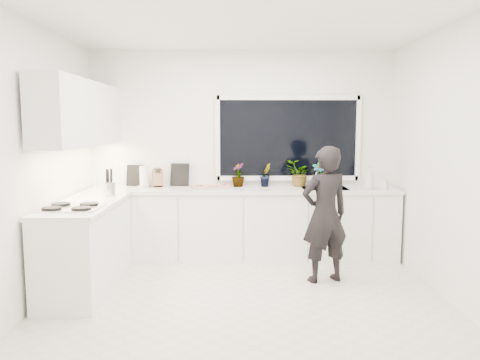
{
  "coord_description": "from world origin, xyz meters",
  "views": [
    {
      "loc": [
        -0.09,
        -4.48,
        1.73
      ],
      "look_at": [
        -0.05,
        0.4,
        1.15
      ],
      "focal_mm": 35.0,
      "sensor_mm": 36.0,
      "label": 1
    }
  ],
  "objects": [
    {
      "name": "floor",
      "position": [
        0.0,
        0.0,
        -0.01
      ],
      "size": [
        4.0,
        3.5,
        0.02
      ],
      "primitive_type": "cube",
      "color": "beige",
      "rests_on": "ground"
    },
    {
      "name": "wall_back",
      "position": [
        0.0,
        1.76,
        1.35
      ],
      "size": [
        4.0,
        0.02,
        2.7
      ],
      "primitive_type": "cube",
      "color": "white",
      "rests_on": "ground"
    },
    {
      "name": "wall_left",
      "position": [
        -2.01,
        0.0,
        1.35
      ],
      "size": [
        0.02,
        3.5,
        2.7
      ],
      "primitive_type": "cube",
      "color": "white",
      "rests_on": "ground"
    },
    {
      "name": "wall_right",
      "position": [
        2.01,
        0.0,
        1.35
      ],
      "size": [
        0.02,
        3.5,
        2.7
      ],
      "primitive_type": "cube",
      "color": "white",
      "rests_on": "ground"
    },
    {
      "name": "ceiling",
      "position": [
        0.0,
        0.0,
        2.71
      ],
      "size": [
        4.0,
        3.5,
        0.02
      ],
      "primitive_type": "cube",
      "color": "white",
      "rests_on": "wall_back"
    },
    {
      "name": "window",
      "position": [
        0.6,
        1.73,
        1.55
      ],
      "size": [
        1.8,
        0.02,
        1.0
      ],
      "primitive_type": "cube",
      "color": "black",
      "rests_on": "wall_back"
    },
    {
      "name": "base_cabinets_back",
      "position": [
        0.0,
        1.45,
        0.44
      ],
      "size": [
        3.92,
        0.58,
        0.88
      ],
      "primitive_type": "cube",
      "color": "white",
      "rests_on": "floor"
    },
    {
      "name": "base_cabinets_left",
      "position": [
        -1.67,
        0.35,
        0.44
      ],
      "size": [
        0.58,
        1.6,
        0.88
      ],
      "primitive_type": "cube",
      "color": "white",
      "rests_on": "floor"
    },
    {
      "name": "countertop_back",
      "position": [
        0.0,
        1.44,
        0.9
      ],
      "size": [
        3.94,
        0.62,
        0.04
      ],
      "primitive_type": "cube",
      "color": "silver",
      "rests_on": "base_cabinets_back"
    },
    {
      "name": "countertop_left",
      "position": [
        -1.67,
        0.35,
        0.9
      ],
      "size": [
        0.62,
        1.6,
        0.04
      ],
      "primitive_type": "cube",
      "color": "silver",
      "rests_on": "base_cabinets_left"
    },
    {
      "name": "upper_cabinets",
      "position": [
        -1.79,
        0.7,
        1.85
      ],
      "size": [
        0.34,
        2.1,
        0.7
      ],
      "primitive_type": "cube",
      "color": "white",
      "rests_on": "wall_left"
    },
    {
      "name": "sink",
      "position": [
        1.05,
        1.45,
        0.87
      ],
      "size": [
        0.58,
        0.42,
        0.14
      ],
      "primitive_type": "cube",
      "color": "silver",
      "rests_on": "countertop_back"
    },
    {
      "name": "faucet",
      "position": [
        1.05,
        1.65,
        1.03
      ],
      "size": [
        0.03,
        0.03,
        0.22
      ],
      "primitive_type": "cylinder",
      "color": "silver",
      "rests_on": "countertop_back"
    },
    {
      "name": "stovetop",
      "position": [
        -1.69,
        -0.0,
        0.94
      ],
      "size": [
        0.56,
        0.48,
        0.03
      ],
      "primitive_type": "cube",
      "color": "black",
      "rests_on": "countertop_left"
    },
    {
      "name": "person",
      "position": [
        0.88,
        0.55,
        0.75
      ],
      "size": [
        0.63,
        0.51,
        1.5
      ],
      "primitive_type": "imported",
      "rotation": [
        0.0,
        0.0,
        3.45
      ],
      "color": "black",
      "rests_on": "floor"
    },
    {
      "name": "pizza_tray",
      "position": [
        -0.4,
        1.42,
        0.94
      ],
      "size": [
        0.58,
        0.48,
        0.03
      ],
      "primitive_type": "cube",
      "rotation": [
        0.0,
        0.0,
        0.22
      ],
      "color": "silver",
      "rests_on": "countertop_back"
    },
    {
      "name": "pizza",
      "position": [
        -0.4,
        1.42,
        0.95
      ],
      "size": [
        0.53,
        0.42,
        0.01
      ],
      "primitive_type": "cube",
      "rotation": [
        0.0,
        0.0,
        0.22
      ],
      "color": "#B03117",
      "rests_on": "pizza_tray"
    },
    {
      "name": "watering_can",
      "position": [
        1.12,
        1.61,
        0.98
      ],
      "size": [
        0.18,
        0.18,
        0.13
      ],
      "primitive_type": "cylinder",
      "rotation": [
        0.0,
        0.0,
        -0.31
      ],
      "color": "#1352B7",
      "rests_on": "countertop_back"
    },
    {
      "name": "paper_towel_roll",
      "position": [
        -1.28,
        1.55,
        1.05
      ],
      "size": [
        0.14,
        0.14,
        0.26
      ],
      "primitive_type": "cylinder",
      "rotation": [
        0.0,
        0.0,
        0.27
      ],
      "color": "white",
      "rests_on": "countertop_back"
    },
    {
      "name": "knife_block",
      "position": [
        -1.11,
        1.59,
        1.03
      ],
      "size": [
        0.15,
        0.13,
        0.22
      ],
      "primitive_type": "cube",
      "rotation": [
        0.0,
        0.0,
        0.28
      ],
      "color": "#9D6E49",
      "rests_on": "countertop_back"
    },
    {
      "name": "utensil_crock",
      "position": [
        -1.53,
        0.8,
        1.0
      ],
      "size": [
        0.14,
        0.14,
        0.16
      ],
      "primitive_type": "cylinder",
      "rotation": [
        0.0,
        0.0,
        -0.06
      ],
      "color": "#BDBDC2",
      "rests_on": "countertop_left"
    },
    {
      "name": "picture_frame_large",
      "position": [
        -1.43,
        1.69,
        1.06
      ],
      "size": [
        0.22,
        0.05,
        0.28
      ],
      "primitive_type": "cube",
      "rotation": [
        0.0,
        0.0,
        -0.14
      ],
      "color": "black",
      "rests_on": "countertop_back"
    },
    {
      "name": "picture_frame_small",
      "position": [
        -0.83,
        1.69,
        1.07
      ],
      "size": [
        0.25,
        0.06,
        0.3
      ],
      "primitive_type": "cube",
      "rotation": [
        0.0,
        0.0,
        -0.15
      ],
      "color": "black",
      "rests_on": "countertop_back"
    },
    {
      "name": "herb_plants",
      "position": [
        0.56,
        1.61,
        1.09
      ],
      "size": [
        1.28,
        0.3,
        0.34
      ],
      "color": "#26662D",
      "rests_on": "countertop_back"
    },
    {
      "name": "soap_bottles",
      "position": [
        1.62,
        1.3,
        1.05
      ],
      "size": [
        0.31,
        0.12,
        0.3
      ],
      "color": "#D8BF66",
      "rests_on": "countertop_back"
    }
  ]
}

